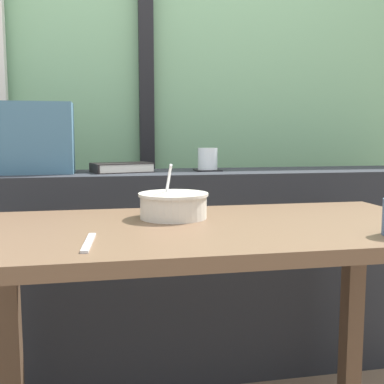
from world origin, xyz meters
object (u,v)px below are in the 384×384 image
object	(u,v)px
breakfast_table	(213,266)
fork_utensil	(89,242)
coaster_square	(208,170)
soup_bowl	(173,206)
closed_book	(122,167)
throw_pillow	(28,138)
juice_glass	(208,160)

from	to	relation	value
breakfast_table	fork_utensil	bearing A→B (deg)	-152.75
coaster_square	soup_bowl	world-z (taller)	soup_bowl
soup_bowl	closed_book	bearing A→B (deg)	102.78
closed_book	soup_bowl	bearing A→B (deg)	-77.22
throw_pillow	closed_book	bearing A→B (deg)	1.80
breakfast_table	soup_bowl	xyz separation A→B (m)	(-0.09, 0.11, 0.15)
juice_glass	fork_utensil	xyz separation A→B (m)	(-0.45, -0.81, -0.13)
breakfast_table	juice_glass	xyz separation A→B (m)	(0.13, 0.64, 0.25)
juice_glass	fork_utensil	size ratio (longest dim) A/B	0.51
juice_glass	soup_bowl	xyz separation A→B (m)	(-0.22, -0.53, -0.10)
closed_book	fork_utensil	xyz separation A→B (m)	(-0.11, -0.80, -0.11)
soup_bowl	coaster_square	bearing A→B (deg)	67.28
coaster_square	closed_book	bearing A→B (deg)	-179.60
juice_glass	soup_bowl	world-z (taller)	juice_glass
closed_book	throw_pillow	distance (m)	0.35
breakfast_table	juice_glass	distance (m)	0.70
throw_pillow	soup_bowl	size ratio (longest dim) A/B	1.63
throw_pillow	fork_utensil	xyz separation A→B (m)	(0.23, -0.79, -0.22)
breakfast_table	throw_pillow	xyz separation A→B (m)	(-0.54, 0.63, 0.33)
soup_bowl	throw_pillow	bearing A→B (deg)	131.46
coaster_square	fork_utensil	world-z (taller)	coaster_square
coaster_square	fork_utensil	size ratio (longest dim) A/B	0.59
coaster_square	throw_pillow	world-z (taller)	throw_pillow
juice_glass	fork_utensil	world-z (taller)	juice_glass
juice_glass	soup_bowl	distance (m)	0.58
juice_glass	closed_book	world-z (taller)	juice_glass
juice_glass	closed_book	xyz separation A→B (m)	(-0.34, -0.00, -0.03)
breakfast_table	coaster_square	size ratio (longest dim) A/B	12.35
coaster_square	soup_bowl	bearing A→B (deg)	-112.72
closed_book	soup_bowl	size ratio (longest dim) A/B	1.26
closed_book	coaster_square	bearing A→B (deg)	0.40
coaster_square	juice_glass	world-z (taller)	juice_glass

